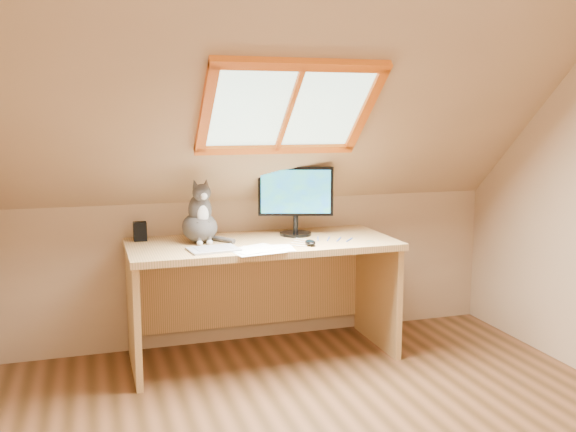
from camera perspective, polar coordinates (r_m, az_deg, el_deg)
name	(u,v)px	position (r m, az deg, el deg)	size (l,w,h in m)	color
room_shell	(371,153)	(2.69, 7.40, 5.60)	(3.52, 3.52, 2.41)	tan
desk	(260,273)	(4.25, -2.55, -5.12)	(1.71, 0.75, 0.78)	tan
monitor	(296,196)	(4.28, 0.69, 1.78)	(0.49, 0.21, 0.46)	black
cat	(200,220)	(4.10, -7.84, -0.31)	(0.25, 0.29, 0.41)	#4A4541
desk_speaker	(140,231)	(4.24, -13.02, -1.34)	(0.08, 0.08, 0.12)	black
graphics_tablet	(213,249)	(3.87, -6.64, -2.96)	(0.29, 0.21, 0.01)	#B2B2B7
mouse	(310,243)	(3.99, 1.99, -2.38)	(0.06, 0.11, 0.04)	black
papers	(263,249)	(3.87, -2.25, -2.98)	(0.35, 0.30, 0.01)	white
cables	(321,240)	(4.13, 2.95, -2.19)	(0.51, 0.26, 0.01)	silver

